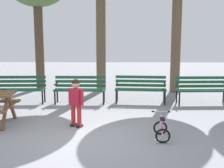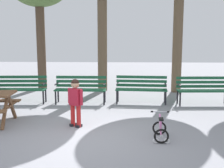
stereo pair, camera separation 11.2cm
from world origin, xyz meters
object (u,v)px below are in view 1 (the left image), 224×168
object	(u,v)px
park_bench_far_left	(20,87)
park_bench_right	(141,87)
park_bench_far_right	(202,88)
park_bench_left	(80,87)
child_standing	(76,99)
kids_bicycle	(162,129)

from	to	relation	value
park_bench_far_left	park_bench_right	world-z (taller)	same
park_bench_right	park_bench_far_right	distance (m)	1.89
park_bench_far_left	park_bench_left	distance (m)	1.91
park_bench_right	child_standing	world-z (taller)	child_standing
park_bench_far_right	child_standing	world-z (taller)	child_standing
park_bench_left	park_bench_far_right	world-z (taller)	same
child_standing	park_bench_right	bearing A→B (deg)	56.70
park_bench_left	park_bench_far_right	size ratio (longest dim) A/B	0.99
park_bench_right	child_standing	size ratio (longest dim) A/B	1.44
park_bench_far_left	kids_bicycle	bearing A→B (deg)	-38.79
park_bench_far_left	kids_bicycle	distance (m)	5.15
kids_bicycle	child_standing	bearing A→B (deg)	157.35
park_bench_right	kids_bicycle	xyz separation A→B (m)	(0.20, -3.34, -0.31)
kids_bicycle	park_bench_far_left	bearing A→B (deg)	141.21
park_bench_left	child_standing	xyz separation A→B (m)	(0.23, -2.45, 0.16)
park_bench_far_right	park_bench_left	bearing A→B (deg)	179.83
park_bench_right	child_standing	bearing A→B (deg)	-123.30
kids_bicycle	park_bench_far_right	bearing A→B (deg)	62.27
park_bench_far_left	park_bench_right	xyz separation A→B (m)	(3.81, 0.12, 0.00)
park_bench_far_left	park_bench_far_right	distance (m)	5.70
park_bench_far_right	child_standing	xyz separation A→B (m)	(-3.57, -2.44, 0.16)
park_bench_left	park_bench_far_right	xyz separation A→B (m)	(3.80, -0.01, 0.00)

